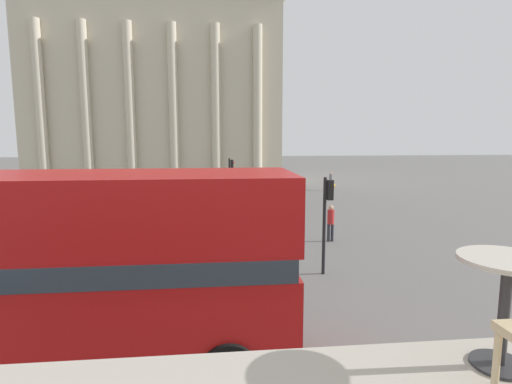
% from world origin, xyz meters
% --- Properties ---
extents(double_decker_bus, '(10.08, 2.74, 4.15)m').
position_xyz_m(double_decker_bus, '(-4.49, 5.59, 2.33)').
color(double_decker_bus, black).
rests_on(double_decker_bus, ground_plane).
extents(cafe_dining_table, '(0.60, 0.60, 0.73)m').
position_xyz_m(cafe_dining_table, '(0.77, -0.35, 3.93)').
color(cafe_dining_table, '#2D2D30').
rests_on(cafe_dining_table, cafe_floor_slab).
extents(plaza_building_left, '(26.20, 13.27, 18.87)m').
position_xyz_m(plaza_building_left, '(-7.01, 43.77, 9.43)').
color(plaza_building_left, beige).
rests_on(plaza_building_left, ground_plane).
extents(traffic_light_near, '(0.42, 0.24, 3.49)m').
position_xyz_m(traffic_light_near, '(2.84, 10.87, 2.29)').
color(traffic_light_near, black).
rests_on(traffic_light_near, ground_plane).
extents(traffic_light_mid, '(0.42, 0.24, 3.45)m').
position_xyz_m(traffic_light_mid, '(-0.18, 15.91, 2.27)').
color(traffic_light_mid, black).
rests_on(traffic_light_mid, ground_plane).
extents(traffic_light_far, '(0.42, 0.24, 3.43)m').
position_xyz_m(traffic_light_far, '(0.01, 24.85, 2.25)').
color(traffic_light_far, black).
rests_on(traffic_light_far, ground_plane).
extents(pedestrian_blue, '(0.32, 0.32, 1.63)m').
position_xyz_m(pedestrian_blue, '(-4.75, 27.51, 0.93)').
color(pedestrian_blue, '#282B33').
rests_on(pedestrian_blue, ground_plane).
extents(pedestrian_red, '(0.32, 0.32, 1.72)m').
position_xyz_m(pedestrian_red, '(4.31, 15.25, 0.99)').
color(pedestrian_red, '#282B33').
rests_on(pedestrian_red, ground_plane).
extents(pedestrian_grey, '(0.32, 0.32, 1.69)m').
position_xyz_m(pedestrian_grey, '(9.56, 32.99, 0.97)').
color(pedestrian_grey, '#282B33').
rests_on(pedestrian_grey, ground_plane).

